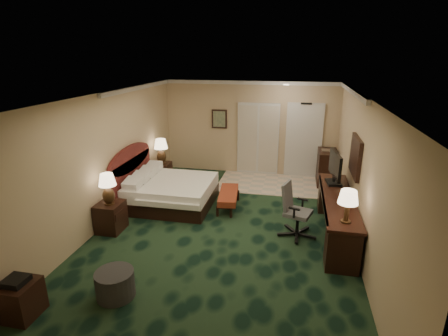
% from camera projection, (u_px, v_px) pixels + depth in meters
% --- Properties ---
extents(floor, '(5.00, 7.50, 0.00)m').
position_uv_depth(floor, '(224.00, 231.00, 7.09)').
color(floor, black).
rests_on(floor, ground).
extents(ceiling, '(5.00, 7.50, 0.00)m').
position_uv_depth(ceiling, '(224.00, 96.00, 6.24)').
color(ceiling, white).
rests_on(ceiling, wall_back).
extents(wall_back, '(5.00, 0.00, 2.70)m').
position_uv_depth(wall_back, '(250.00, 128.00, 10.16)').
color(wall_back, '#C6AA8D').
rests_on(wall_back, ground).
extents(wall_front, '(5.00, 0.00, 2.70)m').
position_uv_depth(wall_front, '(141.00, 294.00, 3.18)').
color(wall_front, '#C6AA8D').
rests_on(wall_front, ground).
extents(wall_left, '(0.00, 7.50, 2.70)m').
position_uv_depth(wall_left, '(104.00, 160.00, 7.15)').
color(wall_left, '#C6AA8D').
rests_on(wall_left, ground).
extents(wall_right, '(0.00, 7.50, 2.70)m').
position_uv_depth(wall_right, '(362.00, 177.00, 6.19)').
color(wall_right, '#C6AA8D').
rests_on(wall_right, ground).
extents(crown_molding, '(5.00, 7.50, 0.10)m').
position_uv_depth(crown_molding, '(224.00, 99.00, 6.26)').
color(crown_molding, silver).
rests_on(crown_molding, wall_back).
extents(tile_patch, '(3.20, 1.70, 0.01)m').
position_uv_depth(tile_patch, '(277.00, 184.00, 9.61)').
color(tile_patch, '#BBB3A5').
rests_on(tile_patch, ground).
extents(headboard, '(0.12, 2.00, 1.40)m').
position_uv_depth(headboard, '(132.00, 174.00, 8.27)').
color(headboard, '#481611').
rests_on(headboard, ground).
extents(entry_door, '(1.02, 0.06, 2.18)m').
position_uv_depth(entry_door, '(304.00, 141.00, 9.92)').
color(entry_door, silver).
rests_on(entry_door, ground).
extents(closet_doors, '(1.20, 0.06, 2.10)m').
position_uv_depth(closet_doors, '(258.00, 139.00, 10.16)').
color(closet_doors, '#B4A899').
rests_on(closet_doors, ground).
extents(wall_art, '(0.45, 0.06, 0.55)m').
position_uv_depth(wall_art, '(219.00, 119.00, 10.21)').
color(wall_art, '#425B4B').
rests_on(wall_art, wall_back).
extents(wall_mirror, '(0.05, 0.95, 0.75)m').
position_uv_depth(wall_mirror, '(356.00, 156.00, 6.69)').
color(wall_mirror, white).
rests_on(wall_mirror, wall_right).
extents(bed, '(1.88, 1.74, 0.59)m').
position_uv_depth(bed, '(172.00, 193.00, 8.25)').
color(bed, white).
rests_on(bed, ground).
extents(nightstand_near, '(0.48, 0.55, 0.60)m').
position_uv_depth(nightstand_near, '(111.00, 217.00, 7.03)').
color(nightstand_near, black).
rests_on(nightstand_near, ground).
extents(nightstand_far, '(0.43, 0.50, 0.54)m').
position_uv_depth(nightstand_far, '(162.00, 172.00, 9.73)').
color(nightstand_far, black).
rests_on(nightstand_far, ground).
extents(lamp_near, '(0.42, 0.42, 0.63)m').
position_uv_depth(lamp_near, '(108.00, 189.00, 6.80)').
color(lamp_near, '#312010').
rests_on(lamp_near, nightstand_near).
extents(lamp_far, '(0.47, 0.47, 0.69)m').
position_uv_depth(lamp_far, '(161.00, 151.00, 9.50)').
color(lamp_far, '#312010').
rests_on(lamp_far, nightstand_far).
extents(bed_bench, '(0.53, 1.20, 0.39)m').
position_uv_depth(bed_bench, '(228.00, 200.00, 8.09)').
color(bed_bench, maroon).
rests_on(bed_bench, ground).
extents(ottoman, '(0.62, 0.62, 0.41)m').
position_uv_depth(ottoman, '(115.00, 284.00, 5.14)').
color(ottoman, '#26262A').
rests_on(ottoman, ground).
extents(side_table, '(0.48, 0.48, 0.51)m').
position_uv_depth(side_table, '(20.00, 299.00, 4.73)').
color(side_table, black).
rests_on(side_table, ground).
extents(desk, '(0.60, 2.78, 0.80)m').
position_uv_depth(desk, '(336.00, 216.00, 6.82)').
color(desk, black).
rests_on(desk, ground).
extents(tv, '(0.18, 0.88, 0.68)m').
position_uv_depth(tv, '(335.00, 168.00, 7.30)').
color(tv, black).
rests_on(tv, desk).
extents(desk_lamp, '(0.41, 0.41, 0.57)m').
position_uv_depth(desk_lamp, '(347.00, 206.00, 5.62)').
color(desk_lamp, '#312010').
rests_on(desk_lamp, desk).
extents(desk_chair, '(0.78, 0.75, 1.07)m').
position_uv_depth(desk_chair, '(298.00, 211.00, 6.75)').
color(desk_chair, '#575757').
rests_on(desk_chair, ground).
extents(minibar, '(0.50, 0.89, 0.94)m').
position_uv_depth(minibar, '(327.00, 168.00, 9.50)').
color(minibar, black).
rests_on(minibar, ground).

